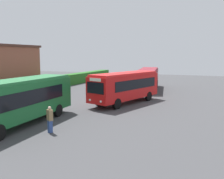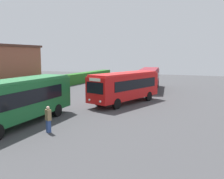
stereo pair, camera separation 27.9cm
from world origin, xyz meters
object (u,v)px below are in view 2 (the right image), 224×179
Objects in this scene: bus_green at (18,99)px; bus_maroon at (149,78)px; person_center at (48,119)px; bus_red at (125,86)px; person_right at (120,83)px.

bus_green is 0.99× the size of bus_maroon.
bus_maroon is at bearing -153.04° from person_center.
bus_green is 3.26m from person_center.
bus_red reaches higher than bus_maroon.
bus_maroon reaches higher than person_right.
person_center is (-0.66, -3.04, -0.97)m from bus_green.
person_right is (20.91, 2.99, 0.07)m from person_center.
bus_green is at bearing -62.60° from person_right.
bus_maroon is 5.75× the size of person_right.
person_right is at bearing 104.13° from bus_maroon.
bus_green is at bearing -4.58° from bus_red.
bus_maroon is (11.22, 0.40, -0.08)m from bus_red.
bus_green reaches higher than bus_red.
bus_maroon is 4.18m from person_right.
person_right is (-1.69, 3.75, -0.77)m from bus_maroon.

